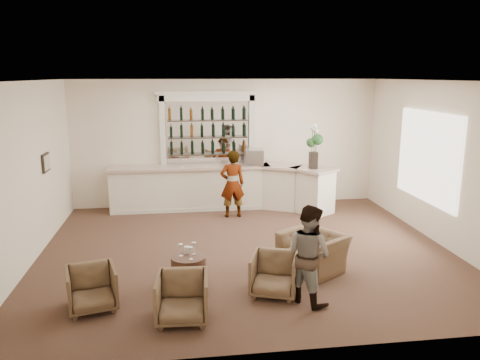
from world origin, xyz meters
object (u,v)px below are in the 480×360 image
(armchair_left, at_px, (92,288))
(bar_counter, at_px, (223,187))
(espresso_machine, at_px, (254,158))
(armchair_right, at_px, (274,274))
(sommelier, at_px, (232,184))
(cocktail_table, at_px, (189,271))
(armchair_center, at_px, (182,298))
(armchair_far, at_px, (313,252))
(flower_vase, at_px, (314,144))
(guest, at_px, (309,254))

(armchair_left, bearing_deg, bar_counter, 49.58)
(armchair_left, bearing_deg, espresso_machine, 42.43)
(armchair_right, bearing_deg, armchair_left, -158.47)
(bar_counter, xyz_separation_m, sommelier, (0.17, -0.70, 0.25))
(armchair_left, bearing_deg, armchair_right, -12.17)
(cocktail_table, bearing_deg, espresso_machine, 67.58)
(cocktail_table, bearing_deg, armchair_right, -20.77)
(armchair_center, xyz_separation_m, armchair_far, (2.33, 1.46, -0.00))
(bar_counter, distance_m, armchair_right, 4.94)
(armchair_far, bearing_deg, espresso_machine, 151.19)
(sommelier, height_order, armchair_right, sommelier)
(espresso_machine, relative_size, flower_vase, 0.42)
(cocktail_table, xyz_separation_m, guest, (1.79, -0.82, 0.52))
(bar_counter, bearing_deg, flower_vase, -16.70)
(bar_counter, distance_m, sommelier, 0.77)
(sommelier, height_order, armchair_far, sommelier)
(cocktail_table, distance_m, armchair_left, 1.57)
(sommelier, distance_m, armchair_center, 5.03)
(cocktail_table, distance_m, guest, 2.04)
(armchair_far, relative_size, flower_vase, 0.95)
(cocktail_table, relative_size, guest, 0.38)
(bar_counter, height_order, cocktail_table, bar_counter)
(bar_counter, relative_size, armchair_left, 8.02)
(sommelier, relative_size, armchair_center, 2.21)
(cocktail_table, height_order, armchair_far, armchair_far)
(armchair_center, relative_size, armchair_right, 1.03)
(bar_counter, xyz_separation_m, armchair_center, (-1.12, -5.54, -0.23))
(guest, bearing_deg, armchair_left, 51.82)
(bar_counter, bearing_deg, guest, -81.41)
(armchair_center, bearing_deg, bar_counter, 82.37)
(guest, xyz_separation_m, espresso_machine, (0.01, 5.19, 0.58))
(espresso_machine, bearing_deg, armchair_center, -106.88)
(sommelier, distance_m, guest, 4.57)
(bar_counter, xyz_separation_m, espresso_machine, (0.80, -0.05, 0.77))
(cocktail_table, relative_size, espresso_machine, 1.25)
(bar_counter, bearing_deg, armchair_right, -86.15)
(armchair_far, bearing_deg, armchair_right, -80.79)
(sommelier, height_order, armchair_left, sommelier)
(armchair_right, distance_m, flower_vase, 4.86)
(armchair_left, bearing_deg, armchair_center, -35.67)
(flower_vase, bearing_deg, guest, -106.96)
(bar_counter, relative_size, cocktail_table, 9.93)
(bar_counter, xyz_separation_m, cocktail_table, (-1.00, -4.41, -0.32))
(armchair_center, bearing_deg, armchair_right, 27.13)
(armchair_center, bearing_deg, sommelier, 78.90)
(guest, height_order, armchair_right, guest)
(bar_counter, distance_m, flower_vase, 2.57)
(cocktail_table, xyz_separation_m, armchair_right, (1.33, -0.50, 0.08))
(armchair_right, bearing_deg, armchair_center, -137.49)
(cocktail_table, height_order, armchair_right, armchair_right)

